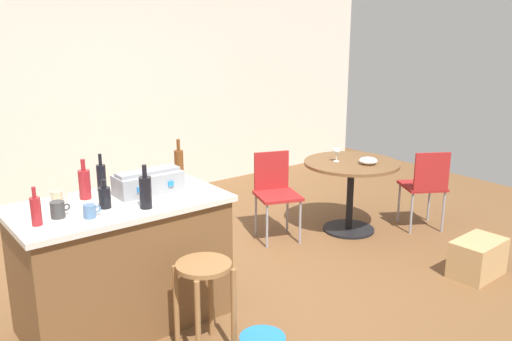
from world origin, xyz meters
name	(u,v)px	position (x,y,z in m)	size (l,w,h in m)	color
ground_plane	(261,293)	(0.00, 0.00, 0.00)	(8.80, 8.80, 0.00)	brown
back_wall	(104,89)	(0.00, 2.94, 1.35)	(8.00, 0.10, 2.70)	beige
kitchen_island	(123,263)	(-1.04, 0.26, 0.46)	(1.44, 0.78, 0.91)	brown
wooden_stool	(204,286)	(-0.78, -0.41, 0.47)	(0.36, 0.36, 0.63)	olive
dining_table	(351,178)	(1.56, 0.52, 0.56)	(0.96, 0.96, 0.74)	black
folding_chair_near	(275,189)	(0.84, 0.85, 0.50)	(0.51, 0.51, 0.85)	maroon
folding_chair_far	(426,183)	(2.19, 0.07, 0.50)	(0.55, 0.55, 0.85)	maroon
toolbox	(148,182)	(-0.78, 0.31, 0.99)	(0.48, 0.22, 0.17)	gray
bottle_0	(36,210)	(-1.61, 0.13, 1.01)	(0.06, 0.06, 0.24)	maroon
bottle_1	(102,178)	(-1.05, 0.51, 1.02)	(0.07, 0.07, 0.29)	black
bottle_2	(146,192)	(-0.95, 0.02, 1.03)	(0.08, 0.08, 0.29)	black
bottle_3	(85,184)	(-1.19, 0.45, 1.02)	(0.08, 0.08, 0.28)	maroon
bottle_4	(105,197)	(-1.16, 0.19, 0.99)	(0.08, 0.08, 0.19)	black
bottle_5	(179,164)	(-0.43, 0.49, 1.04)	(0.07, 0.07, 0.32)	#603314
cup_0	(57,198)	(-1.39, 0.45, 0.96)	(0.11, 0.08, 0.09)	tan
cup_1	(58,210)	(-1.47, 0.19, 0.97)	(0.13, 0.09, 0.10)	#383838
cup_2	(90,211)	(-1.31, 0.06, 0.96)	(0.11, 0.08, 0.08)	#4C7099
wine_glass	(337,151)	(1.45, 0.63, 0.84)	(0.07, 0.07, 0.14)	silver
serving_bowl	(368,161)	(1.63, 0.36, 0.77)	(0.18, 0.18, 0.07)	white
cardboard_box	(478,258)	(1.66, -0.87, 0.16)	(0.48, 0.31, 0.32)	tan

